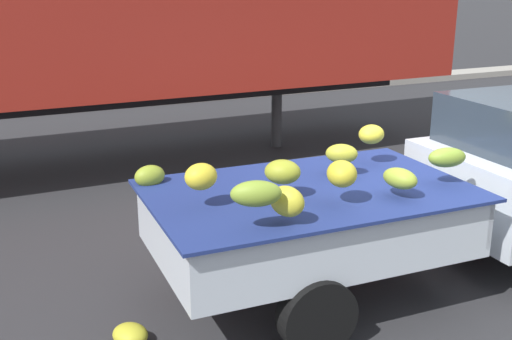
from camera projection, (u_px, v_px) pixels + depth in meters
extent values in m
plane|color=#28282B|center=(424.00, 266.00, 6.50)|extent=(220.00, 220.00, 0.00)
cube|color=gray|center=(161.00, 99.00, 14.85)|extent=(80.00, 0.80, 0.16)
cube|color=silver|center=(308.00, 242.00, 5.67)|extent=(2.75, 1.72, 0.08)
cube|color=silver|center=(272.00, 188.00, 6.29)|extent=(2.71, 0.13, 0.44)
cube|color=silver|center=(355.00, 249.00, 4.89)|extent=(2.71, 0.13, 0.44)
cube|color=silver|center=(430.00, 195.00, 6.08)|extent=(0.10, 1.64, 0.44)
cube|color=silver|center=(163.00, 238.00, 5.10)|extent=(0.10, 1.64, 0.44)
cube|color=#B21914|center=(270.00, 191.00, 6.33)|extent=(2.60, 0.09, 0.07)
cube|color=navy|center=(309.00, 190.00, 5.52)|extent=(2.88, 1.84, 0.03)
ellipsoid|color=gold|center=(342.00, 154.00, 5.82)|extent=(0.36, 0.33, 0.18)
ellipsoid|color=olive|center=(256.00, 194.00, 4.52)|extent=(0.42, 0.29, 0.20)
ellipsoid|color=gold|center=(287.00, 201.00, 4.70)|extent=(0.30, 0.35, 0.24)
ellipsoid|color=#90A430|center=(400.00, 178.00, 5.27)|extent=(0.28, 0.37, 0.17)
ellipsoid|color=#99A129|center=(283.00, 172.00, 5.23)|extent=(0.39, 0.38, 0.21)
ellipsoid|color=olive|center=(447.00, 157.00, 5.57)|extent=(0.38, 0.27, 0.18)
ellipsoid|color=olive|center=(150.00, 176.00, 5.65)|extent=(0.31, 0.24, 0.20)
ellipsoid|color=gold|center=(371.00, 134.00, 6.15)|extent=(0.33, 0.31, 0.19)
ellipsoid|color=gold|center=(342.00, 174.00, 5.09)|extent=(0.33, 0.36, 0.22)
ellipsoid|color=yellow|center=(201.00, 177.00, 5.00)|extent=(0.30, 0.27, 0.22)
cylinder|color=black|center=(474.00, 202.00, 7.42)|extent=(0.65, 0.22, 0.64)
cylinder|color=black|center=(243.00, 241.00, 6.32)|extent=(0.65, 0.22, 0.64)
cylinder|color=black|center=(317.00, 316.00, 4.93)|extent=(0.65, 0.22, 0.64)
cube|color=black|center=(80.00, 100.00, 9.37)|extent=(11.04, 0.53, 0.30)
cylinder|color=#38383A|center=(277.00, 111.00, 10.85)|extent=(0.18, 0.18, 1.25)
ellipsoid|color=gold|center=(130.00, 335.00, 5.10)|extent=(0.38, 0.40, 0.17)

